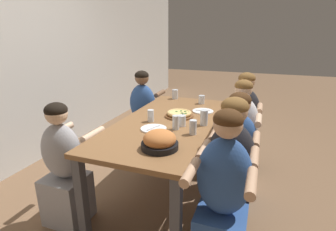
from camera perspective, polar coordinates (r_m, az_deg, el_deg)
name	(u,v)px	position (r m, az deg, el deg)	size (l,w,h in m)	color
ground_plane	(168,189)	(2.91, 0.00, -15.70)	(18.00, 18.00, 0.00)	brown
restaurant_back_panel	(13,32)	(3.52, -30.75, 15.33)	(10.00, 0.06, 3.20)	silver
dining_table	(168,129)	(2.59, 0.00, -2.92)	(1.90, 0.88, 0.78)	brown
pizza_board_main	(179,114)	(2.67, 2.46, 0.33)	(0.29, 0.29, 0.06)	brown
skillet_bowl	(160,141)	(1.94, -1.81, -5.55)	(0.40, 0.28, 0.14)	black
empty_plate_a	(203,111)	(2.87, 7.62, 0.95)	(0.23, 0.23, 0.02)	white
empty_plate_b	(154,129)	(2.33, -3.16, -2.88)	(0.23, 0.23, 0.02)	white
cocktail_glass_blue	(182,121)	(2.41, 2.98, -1.22)	(0.08, 0.08, 0.13)	silver
drinking_glass_a	(175,95)	(3.39, 1.55, 4.52)	(0.07, 0.07, 0.12)	silver
drinking_glass_b	(204,118)	(2.44, 7.83, -0.65)	(0.07, 0.07, 0.14)	silver
drinking_glass_c	(151,116)	(2.52, -3.78, -0.21)	(0.06, 0.06, 0.12)	silver
drinking_glass_d	(193,127)	(2.21, 5.45, -2.55)	(0.06, 0.06, 0.13)	silver
drinking_glass_e	(176,122)	(2.31, 1.70, -1.52)	(0.06, 0.06, 0.13)	silver
drinking_glass_f	(202,100)	(3.18, 7.32, 3.39)	(0.07, 0.07, 0.10)	silver
diner_near_right	(243,126)	(3.25, 15.91, -2.17)	(0.51, 0.40, 1.17)	#232328
diner_near_midright	(239,139)	(2.87, 15.21, -4.98)	(0.51, 0.40, 1.15)	silver
diner_near_midleft	(229,174)	(2.16, 13.20, -12.36)	(0.51, 0.40, 1.16)	#232328
diner_far_left	(64,171)	(2.42, -21.63, -11.09)	(0.51, 0.40, 1.08)	#99999E
diner_near_left	(222,201)	(1.87, 11.73, -17.67)	(0.51, 0.40, 1.16)	#2D5193
diner_far_right	(143,115)	(3.60, -5.45, 0.00)	(0.51, 0.40, 1.12)	#2D5193
diner_near_center	(235,154)	(2.56, 14.42, -8.21)	(0.51, 0.40, 1.10)	#2D5193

